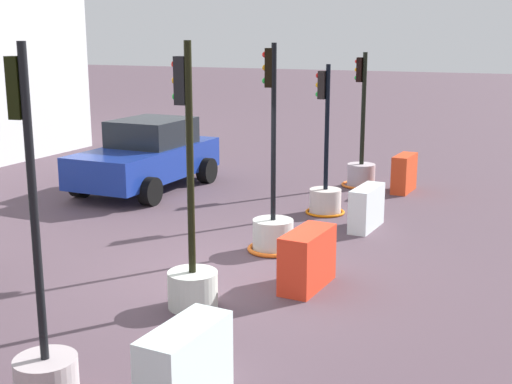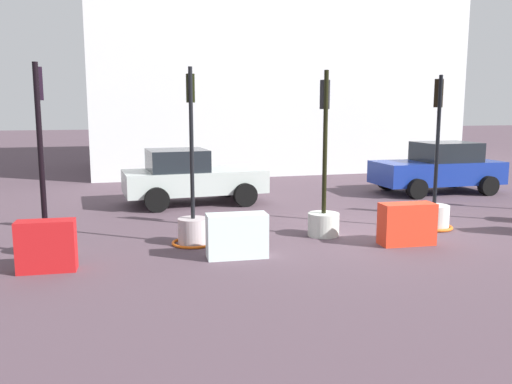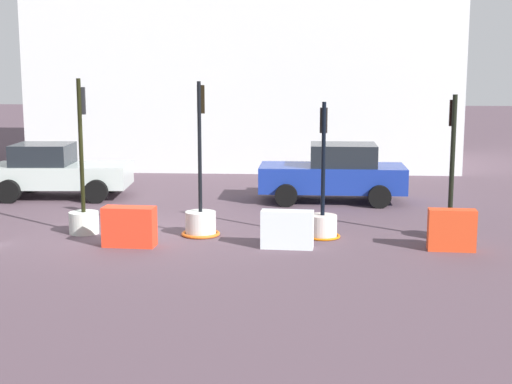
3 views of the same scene
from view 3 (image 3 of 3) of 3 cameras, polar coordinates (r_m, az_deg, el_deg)
The scene contains 10 objects.
ground_plane at distance 17.27m, azimuth -9.00°, elevation -3.20°, with size 120.00×120.00×0.00m, color #503E48.
traffic_light_2 at distance 17.43m, azimuth -13.26°, elevation -1.17°, with size 0.68×0.68×3.57m.
traffic_light_3 at distance 16.82m, azimuth -4.33°, elevation -1.82°, with size 0.88×0.88×3.51m.
traffic_light_4 at distance 16.66m, azimuth 5.19°, elevation -1.91°, with size 0.82×0.82×3.06m.
traffic_light_5 at distance 17.00m, azimuth 14.83°, elevation -1.96°, with size 0.95×0.95×3.23m.
construction_barrier_2 at distance 16.00m, azimuth -9.82°, elevation -2.67°, with size 1.14×0.53×0.86m.
construction_barrier_3 at distance 15.60m, azimuth 2.44°, elevation -2.93°, with size 1.13×0.42×0.82m.
construction_barrier_4 at distance 15.93m, azimuth 14.97°, elevation -2.87°, with size 1.00×0.42×0.88m.
car_blue_estate at distance 21.16m, azimuth 6.13°, elevation 1.46°, with size 4.15×2.18×1.66m.
car_silver_hatchback at distance 22.49m, azimuth -15.23°, elevation 1.57°, with size 4.14×2.38×1.60m.
Camera 3 is at (3.84, -16.41, 3.79)m, focal length 51.45 mm.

